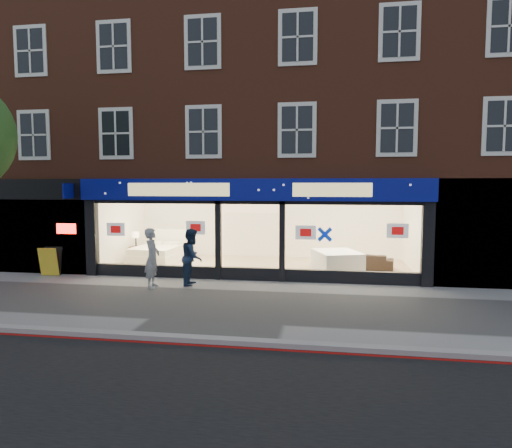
% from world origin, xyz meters
% --- Properties ---
extents(ground, '(120.00, 120.00, 0.00)m').
position_xyz_m(ground, '(0.00, 0.00, 0.00)').
color(ground, gray).
rests_on(ground, ground).
extents(kerb_line, '(60.00, 0.10, 0.01)m').
position_xyz_m(kerb_line, '(0.00, -3.10, 0.01)').
color(kerb_line, '#8C0A07').
rests_on(kerb_line, ground).
extents(kerb_stone, '(60.00, 0.25, 0.12)m').
position_xyz_m(kerb_stone, '(0.00, -2.90, 0.06)').
color(kerb_stone, gray).
rests_on(kerb_stone, ground).
extents(showroom_floor, '(11.00, 4.50, 0.10)m').
position_xyz_m(showroom_floor, '(0.00, 5.25, 0.05)').
color(showroom_floor, tan).
rests_on(showroom_floor, ground).
extents(building, '(19.00, 8.26, 10.30)m').
position_xyz_m(building, '(-0.02, 6.93, 6.67)').
color(building, brown).
rests_on(building, ground).
extents(display_bed, '(1.84, 2.19, 1.18)m').
position_xyz_m(display_bed, '(-4.14, 5.54, 0.43)').
color(display_bed, white).
rests_on(display_bed, showroom_floor).
extents(bedside_table, '(0.48, 0.48, 0.55)m').
position_xyz_m(bedside_table, '(-5.10, 5.71, 0.38)').
color(bedside_table, brown).
rests_on(bedside_table, showroom_floor).
extents(mattress_stack, '(1.89, 2.11, 0.69)m').
position_xyz_m(mattress_stack, '(2.82, 4.61, 0.45)').
color(mattress_stack, silver).
rests_on(mattress_stack, showroom_floor).
extents(sofa, '(2.04, 1.04, 0.57)m').
position_xyz_m(sofa, '(3.80, 5.06, 0.38)').
color(sofa, black).
rests_on(sofa, showroom_floor).
extents(a_board, '(0.68, 0.48, 0.98)m').
position_xyz_m(a_board, '(-6.87, 2.70, 0.49)').
color(a_board, yellow).
rests_on(a_board, ground).
extents(pedestrian_grey, '(0.50, 0.70, 1.81)m').
position_xyz_m(pedestrian_grey, '(-2.73, 1.55, 0.90)').
color(pedestrian_grey, '#9A9BA1').
rests_on(pedestrian_grey, ground).
extents(pedestrian_blue, '(0.73, 0.90, 1.76)m').
position_xyz_m(pedestrian_blue, '(-1.65, 2.08, 0.88)').
color(pedestrian_blue, '#192946').
rests_on(pedestrian_blue, ground).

